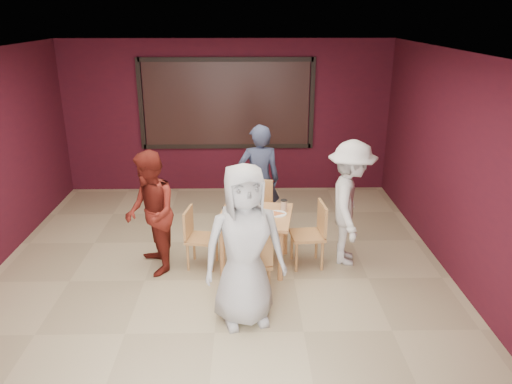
{
  "coord_description": "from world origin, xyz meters",
  "views": [
    {
      "loc": [
        0.36,
        -5.64,
        3.26
      ],
      "look_at": [
        0.48,
        0.41,
        1.05
      ],
      "focal_mm": 35.0,
      "sensor_mm": 36.0,
      "label": 1
    }
  ],
  "objects_px": {
    "chair_back": "(256,209)",
    "chair_front": "(252,260)",
    "diner_left": "(150,213)",
    "dining_table": "(255,221)",
    "diner_front": "(244,246)",
    "diner_back": "(259,180)",
    "chair_right": "(313,231)",
    "diner_right": "(350,203)",
    "chair_left": "(197,234)"
  },
  "relations": [
    {
      "from": "chair_front",
      "to": "chair_left",
      "type": "bearing_deg",
      "value": 131.21
    },
    {
      "from": "chair_right",
      "to": "diner_front",
      "type": "relative_size",
      "value": 0.49
    },
    {
      "from": "chair_right",
      "to": "diner_front",
      "type": "bearing_deg",
      "value": -125.71
    },
    {
      "from": "chair_right",
      "to": "diner_right",
      "type": "relative_size",
      "value": 0.52
    },
    {
      "from": "chair_left",
      "to": "chair_right",
      "type": "distance_m",
      "value": 1.55
    },
    {
      "from": "dining_table",
      "to": "chair_back",
      "type": "xyz_separation_m",
      "value": [
        0.02,
        0.68,
        -0.11
      ]
    },
    {
      "from": "diner_front",
      "to": "diner_right",
      "type": "height_order",
      "value": "diner_front"
    },
    {
      "from": "chair_right",
      "to": "diner_left",
      "type": "relative_size",
      "value": 0.54
    },
    {
      "from": "chair_left",
      "to": "chair_front",
      "type": "bearing_deg",
      "value": -48.79
    },
    {
      "from": "diner_front",
      "to": "chair_front",
      "type": "bearing_deg",
      "value": 64.33
    },
    {
      "from": "diner_left",
      "to": "diner_right",
      "type": "xyz_separation_m",
      "value": [
        2.61,
        0.21,
        0.04
      ]
    },
    {
      "from": "chair_left",
      "to": "chair_right",
      "type": "xyz_separation_m",
      "value": [
        1.55,
        -0.01,
        0.04
      ]
    },
    {
      "from": "diner_left",
      "to": "diner_right",
      "type": "distance_m",
      "value": 2.62
    },
    {
      "from": "chair_back",
      "to": "chair_right",
      "type": "height_order",
      "value": "chair_back"
    },
    {
      "from": "dining_table",
      "to": "diner_right",
      "type": "bearing_deg",
      "value": 4.11
    },
    {
      "from": "dining_table",
      "to": "diner_right",
      "type": "distance_m",
      "value": 1.28
    },
    {
      "from": "dining_table",
      "to": "diner_back",
      "type": "xyz_separation_m",
      "value": [
        0.08,
        1.05,
        0.2
      ]
    },
    {
      "from": "diner_front",
      "to": "dining_table",
      "type": "bearing_deg",
      "value": 69.84
    },
    {
      "from": "chair_left",
      "to": "diner_right",
      "type": "bearing_deg",
      "value": 2.68
    },
    {
      "from": "diner_right",
      "to": "chair_left",
      "type": "bearing_deg",
      "value": 102.5
    },
    {
      "from": "chair_right",
      "to": "diner_right",
      "type": "xyz_separation_m",
      "value": [
        0.49,
        0.11,
        0.35
      ]
    },
    {
      "from": "diner_front",
      "to": "diner_right",
      "type": "relative_size",
      "value": 1.07
    },
    {
      "from": "dining_table",
      "to": "chair_front",
      "type": "bearing_deg",
      "value": -93.31
    },
    {
      "from": "diner_back",
      "to": "diner_left",
      "type": "xyz_separation_m",
      "value": [
        -1.43,
        -1.17,
        -0.04
      ]
    },
    {
      "from": "chair_right",
      "to": "diner_left",
      "type": "height_order",
      "value": "diner_left"
    },
    {
      "from": "dining_table",
      "to": "chair_right",
      "type": "height_order",
      "value": "dining_table"
    },
    {
      "from": "dining_table",
      "to": "chair_left",
      "type": "bearing_deg",
      "value": -179.64
    },
    {
      "from": "dining_table",
      "to": "chair_left",
      "type": "height_order",
      "value": "dining_table"
    },
    {
      "from": "chair_back",
      "to": "chair_left",
      "type": "distance_m",
      "value": 1.06
    },
    {
      "from": "diner_front",
      "to": "diner_back",
      "type": "distance_m",
      "value": 2.34
    },
    {
      "from": "chair_left",
      "to": "diner_right",
      "type": "relative_size",
      "value": 0.48
    },
    {
      "from": "diner_back",
      "to": "diner_right",
      "type": "relative_size",
      "value": 1.01
    },
    {
      "from": "dining_table",
      "to": "diner_front",
      "type": "bearing_deg",
      "value": -96.24
    },
    {
      "from": "chair_back",
      "to": "diner_left",
      "type": "relative_size",
      "value": 0.58
    },
    {
      "from": "dining_table",
      "to": "chair_right",
      "type": "xyz_separation_m",
      "value": [
        0.77,
        -0.02,
        -0.15
      ]
    },
    {
      "from": "diner_left",
      "to": "chair_front",
      "type": "bearing_deg",
      "value": 40.85
    },
    {
      "from": "chair_front",
      "to": "diner_right",
      "type": "distance_m",
      "value": 1.64
    },
    {
      "from": "chair_front",
      "to": "dining_table",
      "type": "bearing_deg",
      "value": 86.69
    },
    {
      "from": "diner_front",
      "to": "diner_right",
      "type": "bearing_deg",
      "value": 30.4
    },
    {
      "from": "dining_table",
      "to": "diner_back",
      "type": "height_order",
      "value": "diner_back"
    },
    {
      "from": "chair_back",
      "to": "diner_left",
      "type": "bearing_deg",
      "value": -149.48
    },
    {
      "from": "diner_left",
      "to": "diner_right",
      "type": "height_order",
      "value": "diner_right"
    },
    {
      "from": "chair_left",
      "to": "diner_back",
      "type": "relative_size",
      "value": 0.48
    },
    {
      "from": "chair_left",
      "to": "diner_back",
      "type": "distance_m",
      "value": 1.42
    },
    {
      "from": "diner_right",
      "to": "diner_front",
      "type": "bearing_deg",
      "value": 144.13
    },
    {
      "from": "chair_left",
      "to": "diner_front",
      "type": "xyz_separation_m",
      "value": [
        0.64,
        -1.27,
        0.45
      ]
    },
    {
      "from": "diner_left",
      "to": "diner_right",
      "type": "relative_size",
      "value": 0.96
    },
    {
      "from": "chair_back",
      "to": "chair_front",
      "type": "bearing_deg",
      "value": -92.54
    },
    {
      "from": "chair_right",
      "to": "dining_table",
      "type": "bearing_deg",
      "value": 178.82
    },
    {
      "from": "diner_back",
      "to": "diner_right",
      "type": "height_order",
      "value": "diner_back"
    }
  ]
}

